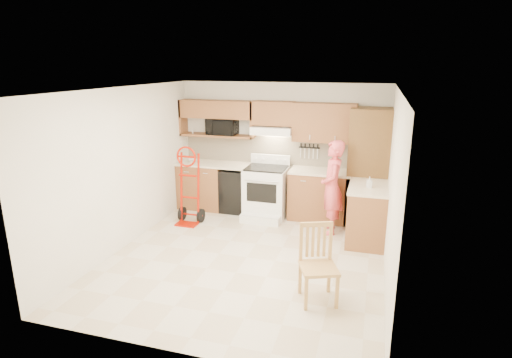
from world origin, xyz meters
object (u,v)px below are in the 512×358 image
at_px(range, 265,188).
at_px(dining_chair, 319,265).
at_px(microwave, 222,126).
at_px(hand_truck, 188,189).
at_px(person, 332,187).

height_order(range, dining_chair, range).
bearing_deg(microwave, range, -18.52).
distance_m(microwave, hand_truck, 1.48).
xyz_separation_m(microwave, range, (0.96, -0.34, -1.08)).
distance_m(person, hand_truck, 2.56).
height_order(person, hand_truck, person).
xyz_separation_m(microwave, person, (2.24, -0.74, -0.84)).
bearing_deg(microwave, hand_truck, -104.93).
relative_size(hand_truck, dining_chair, 1.34).
bearing_deg(dining_chair, person, 71.10).
bearing_deg(person, range, -116.36).
distance_m(person, dining_chair, 2.26).
relative_size(person, hand_truck, 1.25).
height_order(microwave, range, microwave).
distance_m(range, dining_chair, 2.97).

